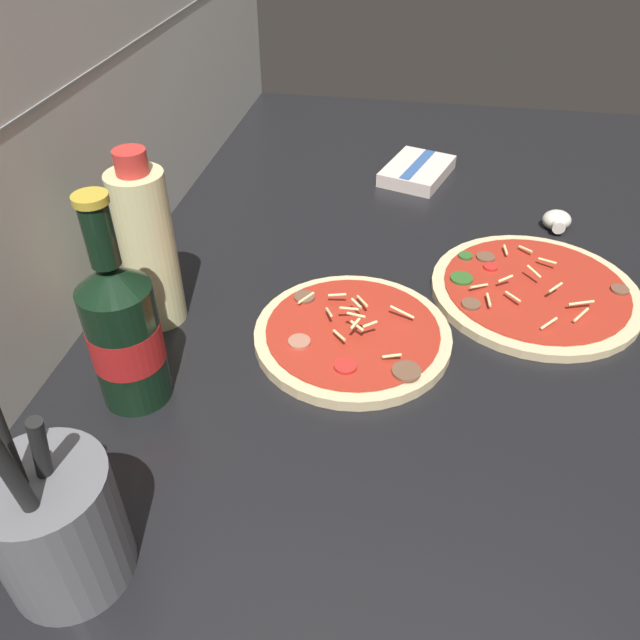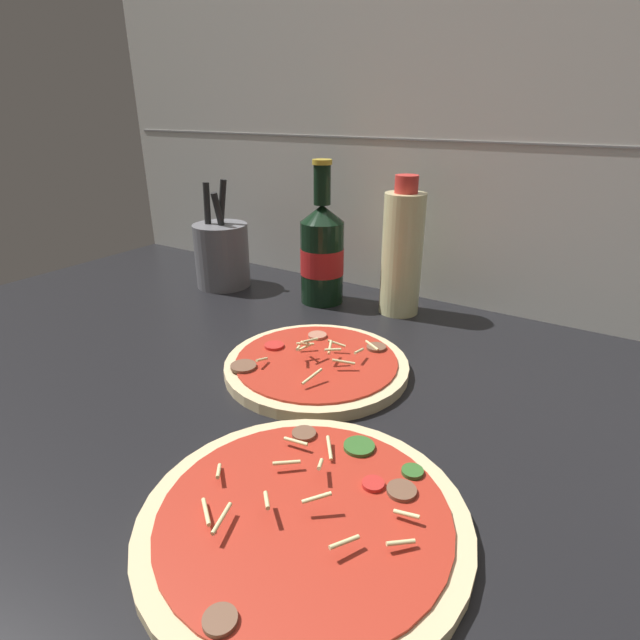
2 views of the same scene
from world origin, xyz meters
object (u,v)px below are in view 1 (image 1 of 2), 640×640
(beer_bottle, at_px, (124,331))
(dish_towel, at_px, (417,171))
(oil_bottle, at_px, (148,248))
(pizza_far, at_px, (352,335))
(utensil_crock, at_px, (57,525))
(mushroom_left, at_px, (557,221))
(pizza_near, at_px, (534,290))

(beer_bottle, relative_size, dish_towel, 1.49)
(oil_bottle, bearing_deg, pizza_far, -91.14)
(beer_bottle, height_order, utensil_crock, beer_bottle)
(beer_bottle, distance_m, utensil_crock, 0.21)
(oil_bottle, bearing_deg, dish_towel, -32.82)
(beer_bottle, distance_m, dish_towel, 0.68)
(oil_bottle, relative_size, mushroom_left, 4.91)
(pizza_near, bearing_deg, pizza_far, 120.89)
(pizza_far, distance_m, utensil_crock, 0.40)
(pizza_far, height_order, dish_towel, pizza_far)
(utensil_crock, relative_size, dish_towel, 1.22)
(pizza_far, xyz_separation_m, oil_bottle, (0.01, 0.25, 0.10))
(dish_towel, bearing_deg, pizza_far, 173.58)
(mushroom_left, xyz_separation_m, dish_towel, (0.15, 0.23, -0.00))
(pizza_far, xyz_separation_m, utensil_crock, (-0.34, 0.19, 0.05))
(pizza_near, xyz_separation_m, pizza_far, (-0.14, 0.23, 0.00))
(pizza_near, distance_m, pizza_far, 0.27)
(pizza_far, height_order, beer_bottle, beer_bottle)
(pizza_near, relative_size, utensil_crock, 1.37)
(oil_bottle, distance_m, dish_towel, 0.57)
(oil_bottle, bearing_deg, mushroom_left, -58.81)
(utensil_crock, height_order, dish_towel, utensil_crock)
(mushroom_left, bearing_deg, oil_bottle, 121.19)
(beer_bottle, xyz_separation_m, mushroom_left, (0.46, -0.51, -0.07))
(beer_bottle, height_order, mushroom_left, beer_bottle)
(pizza_near, xyz_separation_m, dish_towel, (0.34, 0.18, 0.00))
(pizza_near, xyz_separation_m, beer_bottle, (-0.27, 0.46, 0.08))
(pizza_near, relative_size, dish_towel, 1.68)
(beer_bottle, relative_size, utensil_crock, 1.22)
(utensil_crock, bearing_deg, oil_bottle, 9.45)
(pizza_far, relative_size, beer_bottle, 0.99)
(mushroom_left, xyz_separation_m, utensil_crock, (-0.67, 0.48, 0.05))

